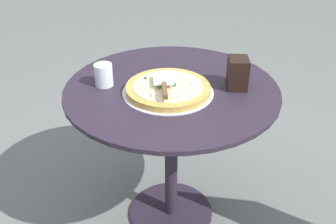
{
  "coord_description": "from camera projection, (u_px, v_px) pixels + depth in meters",
  "views": [
    {
      "loc": [
        -1.26,
        0.69,
        1.48
      ],
      "look_at": [
        -0.03,
        0.04,
        0.63
      ],
      "focal_mm": 41.99,
      "sensor_mm": 36.0,
      "label": 1
    }
  ],
  "objects": [
    {
      "name": "patio_table",
      "position": [
        171.0,
        120.0,
        1.7
      ],
      "size": [
        0.89,
        0.89,
        0.72
      ],
      "color": "#29212E",
      "rests_on": "ground"
    },
    {
      "name": "napkin_dispenser",
      "position": [
        238.0,
        73.0,
        1.58
      ],
      "size": [
        0.12,
        0.12,
        0.13
      ],
      "primitive_type": "cube",
      "rotation": [
        0.0,
        0.0,
        5.77
      ],
      "color": "black",
      "rests_on": "patio_table"
    },
    {
      "name": "drinking_cup",
      "position": [
        104.0,
        75.0,
        1.61
      ],
      "size": [
        0.07,
        0.07,
        0.09
      ],
      "primitive_type": "cylinder",
      "color": "white",
      "rests_on": "patio_table"
    },
    {
      "name": "ground_plane",
      "position": [
        171.0,
        213.0,
        2.0
      ],
      "size": [
        10.0,
        10.0,
        0.0
      ],
      "primitive_type": "plane",
      "color": "slate"
    },
    {
      "name": "pizza_on_tray",
      "position": [
        168.0,
        89.0,
        1.57
      ],
      "size": [
        0.37,
        0.37,
        0.05
      ],
      "color": "silver",
      "rests_on": "patio_table"
    },
    {
      "name": "pizza_server",
      "position": [
        164.0,
        85.0,
        1.51
      ],
      "size": [
        0.21,
        0.13,
        0.02
      ],
      "color": "silver",
      "rests_on": "pizza_on_tray"
    }
  ]
}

